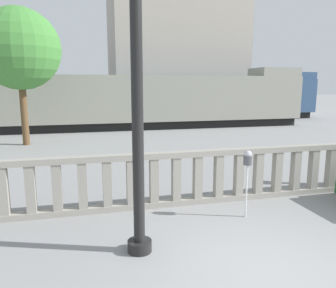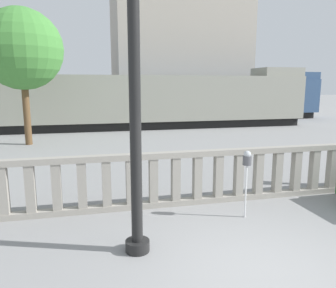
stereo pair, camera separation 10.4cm
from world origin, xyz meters
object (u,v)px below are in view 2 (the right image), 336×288
lamppost (135,95)px  train_near (128,101)px  parking_meter (247,163)px  train_far (152,99)px  tree_left (22,50)px

lamppost → train_near: 16.71m
parking_meter → train_far: size_ratio=0.05×
parking_meter → tree_left: bearing=120.3°
train_far → tree_left: 12.37m
lamppost → tree_left: size_ratio=0.79×
lamppost → train_far: 21.32m
train_near → tree_left: (-5.55, -4.76, 2.73)m
train_near → train_far: (2.40, 4.29, -0.07)m
parking_meter → train_far: bearing=85.4°
train_near → tree_left: bearing=-139.4°
lamppost → tree_left: 12.55m
lamppost → train_near: size_ratio=0.20×
lamppost → parking_meter: lamppost is taller
parking_meter → tree_left: tree_left is taller
parking_meter → train_near: size_ratio=0.06×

